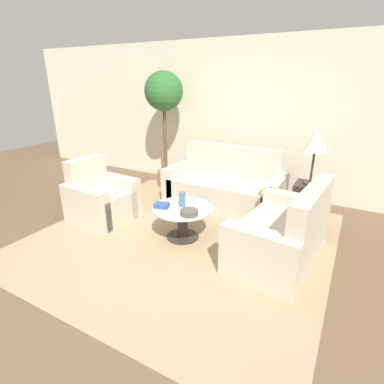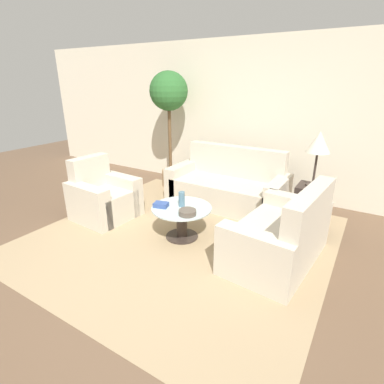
{
  "view_description": "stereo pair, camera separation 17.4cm",
  "coord_description": "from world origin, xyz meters",
  "px_view_note": "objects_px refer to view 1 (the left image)",
  "views": [
    {
      "loc": [
        1.81,
        -2.15,
        1.94
      ],
      "look_at": [
        0.04,
        1.07,
        0.55
      ],
      "focal_mm": 28.0,
      "sensor_mm": 36.0,
      "label": 1
    },
    {
      "loc": [
        1.96,
        -2.06,
        1.94
      ],
      "look_at": [
        0.04,
        1.07,
        0.55
      ],
      "focal_mm": 28.0,
      "sensor_mm": 36.0,
      "label": 2
    }
  ],
  "objects_px": {
    "armchair": "(100,200)",
    "sofa_main": "(226,187)",
    "vase": "(182,199)",
    "bowl": "(189,212)",
    "coffee_table": "(183,218)",
    "table_lamp": "(316,143)",
    "loveseat": "(285,236)",
    "book_stack": "(162,205)",
    "potted_plant": "(164,101)"
  },
  "relations": [
    {
      "from": "vase",
      "to": "bowl",
      "type": "height_order",
      "value": "vase"
    },
    {
      "from": "vase",
      "to": "loveseat",
      "type": "bearing_deg",
      "value": 4.64
    },
    {
      "from": "sofa_main",
      "to": "armchair",
      "type": "height_order",
      "value": "sofa_main"
    },
    {
      "from": "armchair",
      "to": "loveseat",
      "type": "bearing_deg",
      "value": -81.87
    },
    {
      "from": "book_stack",
      "to": "potted_plant",
      "type": "bearing_deg",
      "value": 107.37
    },
    {
      "from": "sofa_main",
      "to": "coffee_table",
      "type": "xyz_separation_m",
      "value": [
        -0.03,
        -1.34,
        -0.02
      ]
    },
    {
      "from": "loveseat",
      "to": "vase",
      "type": "height_order",
      "value": "loveseat"
    },
    {
      "from": "coffee_table",
      "to": "vase",
      "type": "bearing_deg",
      "value": 120.2
    },
    {
      "from": "potted_plant",
      "to": "bowl",
      "type": "relative_size",
      "value": 9.87
    },
    {
      "from": "table_lamp",
      "to": "book_stack",
      "type": "distance_m",
      "value": 2.15
    },
    {
      "from": "sofa_main",
      "to": "potted_plant",
      "type": "xyz_separation_m",
      "value": [
        -1.33,
        0.25,
        1.29
      ]
    },
    {
      "from": "armchair",
      "to": "vase",
      "type": "xyz_separation_m",
      "value": [
        1.34,
        0.11,
        0.23
      ]
    },
    {
      "from": "sofa_main",
      "to": "loveseat",
      "type": "bearing_deg",
      "value": -44.31
    },
    {
      "from": "armchair",
      "to": "coffee_table",
      "type": "bearing_deg",
      "value": -83.24
    },
    {
      "from": "bowl",
      "to": "coffee_table",
      "type": "bearing_deg",
      "value": 140.35
    },
    {
      "from": "loveseat",
      "to": "sofa_main",
      "type": "bearing_deg",
      "value": -129.03
    },
    {
      "from": "table_lamp",
      "to": "book_stack",
      "type": "xyz_separation_m",
      "value": [
        -1.55,
        -1.31,
        -0.71
      ]
    },
    {
      "from": "book_stack",
      "to": "armchair",
      "type": "bearing_deg",
      "value": 162.81
    },
    {
      "from": "armchair",
      "to": "sofa_main",
      "type": "bearing_deg",
      "value": -40.91
    },
    {
      "from": "loveseat",
      "to": "potted_plant",
      "type": "height_order",
      "value": "potted_plant"
    },
    {
      "from": "sofa_main",
      "to": "vase",
      "type": "bearing_deg",
      "value": -92.08
    },
    {
      "from": "vase",
      "to": "book_stack",
      "type": "bearing_deg",
      "value": -143.44
    },
    {
      "from": "table_lamp",
      "to": "coffee_table",
      "type": "bearing_deg",
      "value": -138.16
    },
    {
      "from": "sofa_main",
      "to": "potted_plant",
      "type": "relative_size",
      "value": 0.89
    },
    {
      "from": "potted_plant",
      "to": "bowl",
      "type": "height_order",
      "value": "potted_plant"
    },
    {
      "from": "loveseat",
      "to": "table_lamp",
      "type": "xyz_separation_m",
      "value": [
        0.06,
        1.05,
        0.88
      ]
    },
    {
      "from": "armchair",
      "to": "book_stack",
      "type": "height_order",
      "value": "armchair"
    },
    {
      "from": "potted_plant",
      "to": "vase",
      "type": "relative_size",
      "value": 10.82
    },
    {
      "from": "armchair",
      "to": "bowl",
      "type": "distance_m",
      "value": 1.55
    },
    {
      "from": "bowl",
      "to": "table_lamp",
      "type": "bearing_deg",
      "value": 49.59
    },
    {
      "from": "coffee_table",
      "to": "table_lamp",
      "type": "xyz_separation_m",
      "value": [
        1.32,
        1.18,
        0.89
      ]
    },
    {
      "from": "loveseat",
      "to": "table_lamp",
      "type": "relative_size",
      "value": 1.97
    },
    {
      "from": "loveseat",
      "to": "coffee_table",
      "type": "distance_m",
      "value": 1.27
    },
    {
      "from": "bowl",
      "to": "book_stack",
      "type": "distance_m",
      "value": 0.41
    },
    {
      "from": "sofa_main",
      "to": "loveseat",
      "type": "relative_size",
      "value": 1.3
    },
    {
      "from": "sofa_main",
      "to": "armchair",
      "type": "xyz_separation_m",
      "value": [
        -1.38,
        -1.41,
        -0.0
      ]
    },
    {
      "from": "armchair",
      "to": "loveseat",
      "type": "relative_size",
      "value": 0.62
    },
    {
      "from": "loveseat",
      "to": "book_stack",
      "type": "relative_size",
      "value": 7.07
    },
    {
      "from": "bowl",
      "to": "potted_plant",
      "type": "bearing_deg",
      "value": 130.51
    },
    {
      "from": "armchair",
      "to": "potted_plant",
      "type": "xyz_separation_m",
      "value": [
        0.05,
        1.66,
        1.29
      ]
    },
    {
      "from": "armchair",
      "to": "potted_plant",
      "type": "height_order",
      "value": "potted_plant"
    },
    {
      "from": "sofa_main",
      "to": "bowl",
      "type": "relative_size",
      "value": 8.83
    },
    {
      "from": "table_lamp",
      "to": "armchair",
      "type": "bearing_deg",
      "value": -154.79
    },
    {
      "from": "coffee_table",
      "to": "book_stack",
      "type": "distance_m",
      "value": 0.32
    },
    {
      "from": "potted_plant",
      "to": "book_stack",
      "type": "relative_size",
      "value": 10.3
    },
    {
      "from": "loveseat",
      "to": "vase",
      "type": "relative_size",
      "value": 7.42
    },
    {
      "from": "sofa_main",
      "to": "potted_plant",
      "type": "bearing_deg",
      "value": 169.36
    },
    {
      "from": "loveseat",
      "to": "book_stack",
      "type": "xyz_separation_m",
      "value": [
        -1.49,
        -0.26,
        0.16
      ]
    },
    {
      "from": "coffee_table",
      "to": "bowl",
      "type": "relative_size",
      "value": 3.62
    },
    {
      "from": "armchair",
      "to": "vase",
      "type": "distance_m",
      "value": 1.36
    }
  ]
}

